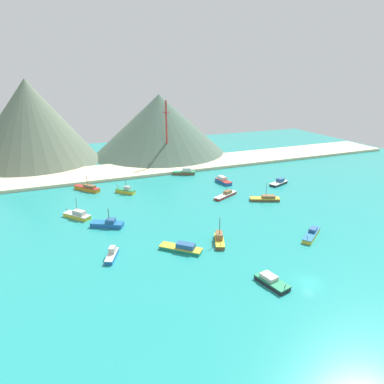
% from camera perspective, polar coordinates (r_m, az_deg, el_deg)
% --- Properties ---
extents(ground, '(260.00, 280.00, 0.50)m').
position_cam_1_polar(ground, '(100.26, 7.71, -5.85)').
color(ground, teal).
extents(fishing_boat_0, '(9.83, 7.94, 2.31)m').
position_cam_1_polar(fishing_boat_0, '(98.72, 19.24, -6.62)').
color(fishing_boat_0, gold).
rests_on(fishing_boat_0, ground).
extents(fishing_boat_1, '(6.69, 6.78, 5.18)m').
position_cam_1_polar(fishing_boat_1, '(127.81, -10.96, 0.21)').
color(fishing_boat_1, gold).
rests_on(fishing_boat_1, ground).
extents(fishing_boat_2, '(9.94, 5.98, 2.94)m').
position_cam_1_polar(fishing_boat_2, '(148.58, -1.24, 3.32)').
color(fishing_boat_2, brown).
rests_on(fishing_boat_2, ground).
extents(fishing_boat_3, '(9.20, 6.12, 2.37)m').
position_cam_1_polar(fishing_boat_3, '(139.67, 14.24, 1.55)').
color(fishing_boat_3, '#232328').
rests_on(fishing_boat_3, ground).
extents(fishing_boat_4, '(4.43, 6.92, 2.56)m').
position_cam_1_polar(fishing_boat_4, '(85.53, -13.16, -10.08)').
color(fishing_boat_4, '#1E5BA8').
rests_on(fishing_boat_4, ground).
extents(fishing_boat_6, '(9.58, 7.19, 5.61)m').
position_cam_1_polar(fishing_boat_6, '(101.83, -13.81, -5.16)').
color(fishing_boat_6, '#1E5BA8').
rests_on(fishing_boat_6, ground).
extents(fishing_boat_7, '(10.42, 6.72, 6.39)m').
position_cam_1_polar(fishing_boat_7, '(121.15, 12.11, -1.07)').
color(fishing_boat_7, brown).
rests_on(fishing_boat_7, ground).
extents(fishing_boat_8, '(3.84, 8.54, 2.58)m').
position_cam_1_polar(fishing_boat_8, '(137.47, 5.19, 1.87)').
color(fishing_boat_8, '#1E5BA8').
rests_on(fishing_boat_8, ground).
extents(fishing_boat_9, '(7.95, 8.78, 6.49)m').
position_cam_1_polar(fishing_boat_9, '(110.19, -18.47, -3.64)').
color(fishing_boat_9, gold).
rests_on(fishing_boat_9, ground).
extents(fishing_boat_10, '(4.80, 8.14, 2.03)m').
position_cam_1_polar(fishing_boat_10, '(76.08, 13.04, -14.23)').
color(fishing_boat_10, '#232328').
rests_on(fishing_boat_10, ground).
extents(fishing_boat_11, '(8.97, 9.92, 5.87)m').
position_cam_1_polar(fishing_boat_11, '(134.05, -16.97, 0.60)').
color(fishing_boat_11, orange).
rests_on(fishing_boat_11, ground).
extents(fishing_boat_12, '(10.75, 7.04, 6.46)m').
position_cam_1_polar(fishing_boat_12, '(122.78, 5.64, -0.46)').
color(fishing_boat_12, red).
rests_on(fishing_boat_12, ground).
extents(fishing_boat_13, '(9.96, 9.51, 2.18)m').
position_cam_1_polar(fishing_boat_13, '(86.43, -1.64, -9.25)').
color(fishing_boat_13, '#198466').
rests_on(fishing_boat_13, ground).
extents(fishing_boat_14, '(5.15, 8.11, 7.05)m').
position_cam_1_polar(fishing_boat_14, '(90.33, 4.55, -7.84)').
color(fishing_boat_14, brown).
rests_on(fishing_boat_14, ground).
extents(beach_strip, '(247.00, 23.88, 1.20)m').
position_cam_1_polar(beach_strip, '(159.81, -4.68, 4.25)').
color(beach_strip, beige).
rests_on(beach_strip, ground).
extents(hill_west, '(61.06, 61.06, 39.27)m').
position_cam_1_polar(hill_west, '(181.79, -25.21, 10.48)').
color(hill_west, '#60705B').
rests_on(hill_west, ground).
extents(hill_central, '(70.23, 70.23, 31.17)m').
position_cam_1_polar(hill_central, '(184.59, -5.38, 11.04)').
color(hill_central, '#4C6656').
rests_on(hill_central, ground).
extents(radio_tower, '(2.99, 2.39, 29.88)m').
position_cam_1_polar(radio_tower, '(161.88, -4.25, 9.77)').
color(radio_tower, '#B7332D').
rests_on(radio_tower, ground).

